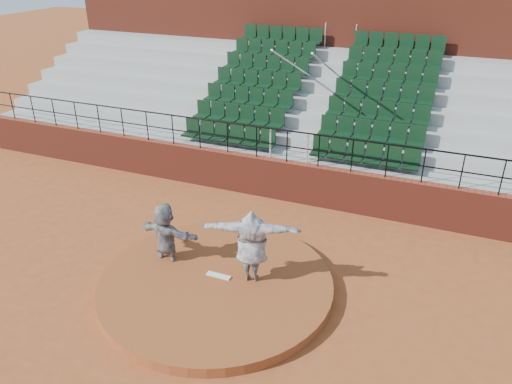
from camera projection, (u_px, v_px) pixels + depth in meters
ground at (216, 288)px, 11.82m from camera, size 90.00×90.00×0.00m
pitchers_mound at (216, 284)px, 11.77m from camera, size 5.50×5.50×0.25m
pitching_rubber at (219, 276)px, 11.83m from camera, size 0.60×0.15×0.03m
boundary_wall at (286, 180)px, 15.67m from camera, size 24.00×0.30×1.30m
wall_railing at (287, 139)px, 15.06m from camera, size 24.04×0.05×1.03m
seating_deck at (319, 122)px, 18.34m from camera, size 24.00×5.97×4.63m
press_box_facade at (348, 45)px, 20.67m from camera, size 24.00×3.00×7.10m
pitcher at (252, 245)px, 11.37m from camera, size 2.32×1.19×1.82m
fielder at (166, 236)px, 12.24m from camera, size 1.67×0.62×1.77m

